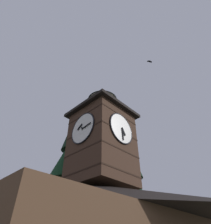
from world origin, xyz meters
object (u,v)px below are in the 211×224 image
object	(u,v)px
pine_tree_behind	(66,201)
pine_tree_aside	(131,196)
flying_bird_high	(149,61)
moon	(11,212)
clock_tower	(102,139)

from	to	relation	value
pine_tree_behind	pine_tree_aside	distance (m)	8.87
pine_tree_behind	flying_bird_high	size ratio (longest dim) A/B	29.34
pine_tree_behind	moon	xyz separation A→B (m)	(-12.07, -40.13, 5.03)
clock_tower	flying_bird_high	bearing A→B (deg)	119.59
pine_tree_behind	flying_bird_high	distance (m)	14.83
moon	flying_bird_high	bearing A→B (deg)	78.03
flying_bird_high	clock_tower	bearing A→B (deg)	-60.41
moon	pine_tree_behind	bearing A→B (deg)	73.26
pine_tree_aside	flying_bird_high	xyz separation A→B (m)	(7.03, 8.74, 9.91)
moon	clock_tower	bearing A→B (deg)	74.16
pine_tree_behind	pine_tree_aside	size ratio (longest dim) A/B	0.73
clock_tower	moon	world-z (taller)	clock_tower
pine_tree_behind	flying_bird_high	world-z (taller)	flying_bird_high
pine_tree_behind	clock_tower	bearing A→B (deg)	81.86
moon	pine_tree_aside	bearing A→B (deg)	85.20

